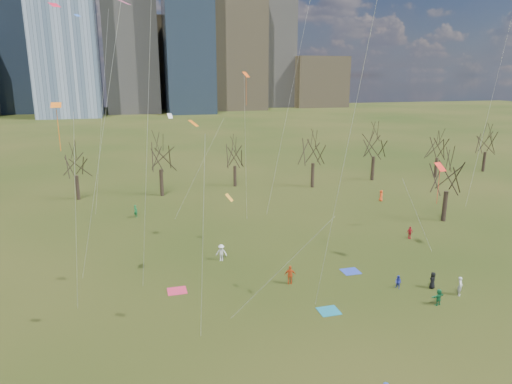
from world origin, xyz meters
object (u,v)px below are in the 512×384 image
object	(u,v)px
blanket_teal	(329,311)
blanket_crimson	(177,291)
blanket_navy	(351,271)
person_1	(460,286)
person_4	(290,275)

from	to	relation	value
blanket_teal	blanket_crimson	size ratio (longest dim) A/B	1.00
blanket_navy	blanket_crimson	distance (m)	15.97
person_1	blanket_teal	bearing A→B (deg)	129.22
blanket_navy	blanket_crimson	xyz separation A→B (m)	(-15.97, 0.34, 0.00)
blanket_navy	person_4	distance (m)	6.43
blanket_teal	person_4	distance (m)	5.51
blanket_navy	blanket_crimson	world-z (taller)	same
blanket_crimson	blanket_teal	bearing A→B (deg)	-30.98
blanket_navy	person_4	size ratio (longest dim) A/B	0.94
blanket_teal	person_1	xyz separation A→B (m)	(11.52, -0.44, 0.80)
blanket_crimson	person_4	xyz separation A→B (m)	(9.66, -1.29, 0.84)
blanket_teal	person_4	size ratio (longest dim) A/B	0.94
blanket_navy	person_1	world-z (taller)	person_1
blanket_navy	blanket_crimson	size ratio (longest dim) A/B	1.00
blanket_teal	blanket_crimson	world-z (taller)	same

